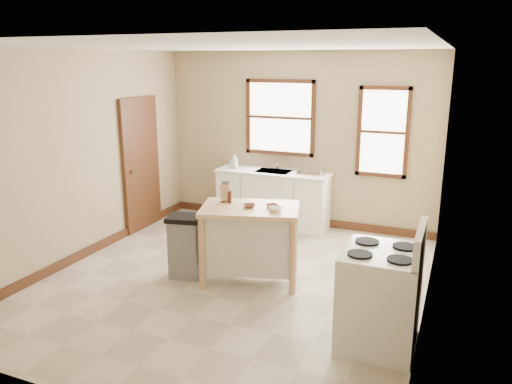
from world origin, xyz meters
TOP-DOWN VIEW (x-y plane):
  - floor at (0.00, 0.00)m, footprint 5.00×5.00m
  - ceiling at (0.00, 0.00)m, footprint 5.00×5.00m
  - wall_back at (0.00, 2.50)m, footprint 4.50×0.04m
  - wall_left at (-2.25, 0.00)m, footprint 0.04×5.00m
  - wall_right at (2.25, 0.00)m, footprint 0.04×5.00m
  - window_main at (-0.30, 2.48)m, footprint 1.17×0.06m
  - window_side at (1.35, 2.48)m, footprint 0.77×0.06m
  - door_left at (-2.21, 1.30)m, footprint 0.06×0.90m
  - baseboard_back at (0.00, 2.47)m, footprint 4.50×0.04m
  - baseboard_left at (-2.22, 0.00)m, footprint 0.04×5.00m
  - sink_counter at (-0.30, 2.20)m, footprint 1.86×0.62m
  - faucet at (-0.30, 2.38)m, footprint 0.03×0.03m
  - soap_bottle_a at (-0.96, 2.15)m, footprint 0.11×0.11m
  - soap_bottle_b at (-0.99, 2.18)m, footprint 0.11×0.11m
  - dish_rack at (0.32, 2.22)m, footprint 0.49×0.42m
  - kitchen_island at (0.20, 0.09)m, footprint 1.32×1.04m
  - knife_block at (-0.19, 0.19)m, footprint 0.14×0.14m
  - pepper_grinder at (-0.10, 0.15)m, footprint 0.04×0.04m
  - bowl_a at (0.19, 0.07)m, footprint 0.21×0.21m
  - bowl_b at (0.44, 0.18)m, footprint 0.20×0.20m
  - bowl_c at (0.54, 0.05)m, footprint 0.18×0.18m
  - trash_bin at (-0.60, -0.10)m, footprint 0.47×0.42m
  - gas_stove at (1.89, -0.75)m, footprint 0.76×0.77m

SIDE VIEW (x-z plane):
  - floor at x=0.00m, z-range 0.00..0.00m
  - baseboard_back at x=0.00m, z-range 0.00..0.12m
  - baseboard_left at x=-2.22m, z-range 0.00..0.12m
  - trash_bin at x=-0.60m, z-range 0.00..0.80m
  - sink_counter at x=-0.30m, z-range 0.00..0.92m
  - kitchen_island at x=0.20m, z-range 0.00..0.95m
  - gas_stove at x=1.89m, z-range 0.00..1.22m
  - bowl_b at x=0.44m, z-range 0.95..0.99m
  - bowl_a at x=0.19m, z-range 0.95..0.99m
  - dish_rack at x=0.32m, z-range 0.92..1.02m
  - bowl_c at x=0.54m, z-range 0.95..1.00m
  - soap_bottle_b at x=-0.99m, z-range 0.92..1.12m
  - pepper_grinder at x=-0.10m, z-range 0.95..1.10m
  - faucet at x=-0.30m, z-range 0.92..1.14m
  - soap_bottle_a at x=-0.96m, z-range 0.92..1.15m
  - knife_block at x=-0.19m, z-range 0.95..1.15m
  - door_left at x=-2.21m, z-range 0.00..2.10m
  - wall_back at x=0.00m, z-range 0.00..2.80m
  - wall_left at x=-2.25m, z-range 0.00..2.80m
  - wall_right at x=2.25m, z-range 0.00..2.80m
  - window_side at x=1.35m, z-range 0.92..2.29m
  - window_main at x=-0.30m, z-range 1.14..2.36m
  - ceiling at x=0.00m, z-range 2.80..2.80m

